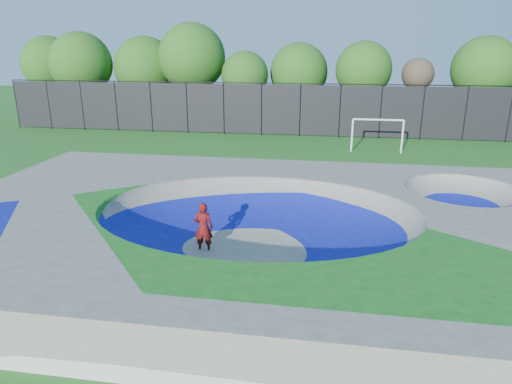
# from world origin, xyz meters

# --- Properties ---
(ground) EXTENTS (120.00, 120.00, 0.00)m
(ground) POSITION_xyz_m (0.00, 0.00, 0.00)
(ground) COLOR #1F5D19
(ground) RESTS_ON ground
(skate_deck) EXTENTS (22.00, 14.00, 1.50)m
(skate_deck) POSITION_xyz_m (0.00, 0.00, 0.75)
(skate_deck) COLOR gray
(skate_deck) RESTS_ON ground
(skater) EXTENTS (0.69, 0.49, 1.78)m
(skater) POSITION_xyz_m (-1.76, -0.51, 0.89)
(skater) COLOR #AB120D
(skater) RESTS_ON ground
(skateboard) EXTENTS (0.79, 0.25, 0.05)m
(skateboard) POSITION_xyz_m (-1.76, -0.51, 0.03)
(skateboard) COLOR black
(skateboard) RESTS_ON ground
(soccer_goal) EXTENTS (3.34, 0.12, 2.20)m
(soccer_goal) POSITION_xyz_m (5.39, 16.19, 1.53)
(soccer_goal) COLOR white
(soccer_goal) RESTS_ON ground
(fence) EXTENTS (48.09, 0.09, 4.04)m
(fence) POSITION_xyz_m (0.00, 21.00, 2.10)
(fence) COLOR black
(fence) RESTS_ON ground
(treeline) EXTENTS (53.23, 7.54, 8.67)m
(treeline) POSITION_xyz_m (-1.44, 26.04, 5.02)
(treeline) COLOR #4C3426
(treeline) RESTS_ON ground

